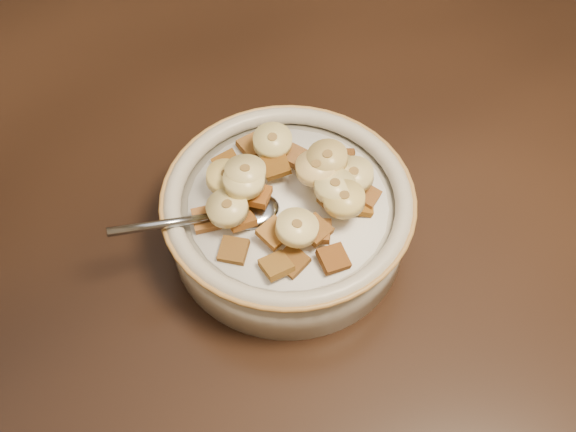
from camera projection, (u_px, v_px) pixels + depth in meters
name	position (u px, v px, depth m)	size (l,w,h in m)	color
floor	(345.00, 400.00, 1.35)	(4.00, 4.50, 0.10)	#422816
table	(396.00, 102.00, 0.72)	(1.40, 0.90, 0.04)	black
cereal_bowl	(288.00, 221.00, 0.58)	(0.19, 0.19, 0.05)	#AEA794
milk	(288.00, 205.00, 0.56)	(0.16, 0.16, 0.00)	white
spoon	(251.00, 211.00, 0.55)	(0.03, 0.05, 0.01)	gray
cereal_square_0	(206.00, 219.00, 0.54)	(0.02, 0.02, 0.01)	brown
cereal_square_1	(295.00, 157.00, 0.57)	(0.02, 0.02, 0.01)	brown
cereal_square_2	(341.00, 161.00, 0.58)	(0.02, 0.02, 0.01)	brown
cereal_square_3	(240.00, 218.00, 0.54)	(0.02, 0.02, 0.01)	#995522
cereal_square_4	(274.00, 233.00, 0.53)	(0.02, 0.02, 0.01)	olive
cereal_square_5	(335.00, 200.00, 0.54)	(0.02, 0.02, 0.01)	brown
cereal_square_6	(336.00, 158.00, 0.58)	(0.02, 0.02, 0.01)	brown
cereal_square_7	(315.00, 230.00, 0.53)	(0.02, 0.02, 0.01)	brown
cereal_square_8	(317.00, 231.00, 0.53)	(0.02, 0.02, 0.01)	brown
cereal_square_9	(333.00, 259.00, 0.52)	(0.02, 0.02, 0.01)	brown
cereal_square_10	(276.00, 165.00, 0.56)	(0.02, 0.02, 0.01)	brown
cereal_square_11	(227.00, 163.00, 0.58)	(0.02, 0.02, 0.01)	brown
cereal_square_12	(233.00, 250.00, 0.53)	(0.02, 0.02, 0.01)	brown
cereal_square_13	(360.00, 203.00, 0.55)	(0.02, 0.02, 0.01)	brown
cereal_square_14	(252.00, 146.00, 0.59)	(0.02, 0.02, 0.01)	brown
cereal_square_15	(256.00, 195.00, 0.54)	(0.02, 0.02, 0.01)	#995019
cereal_square_16	(292.00, 261.00, 0.52)	(0.02, 0.02, 0.01)	brown
cereal_square_17	(225.00, 211.00, 0.55)	(0.02, 0.02, 0.01)	olive
cereal_square_18	(365.00, 195.00, 0.55)	(0.02, 0.02, 0.01)	brown
cereal_square_19	(276.00, 266.00, 0.52)	(0.02, 0.02, 0.01)	olive
banana_slice_0	(339.00, 171.00, 0.55)	(0.03, 0.03, 0.01)	#EBD18D
banana_slice_1	(353.00, 175.00, 0.55)	(0.03, 0.03, 0.01)	#D4C687
banana_slice_2	(245.00, 172.00, 0.54)	(0.03, 0.03, 0.01)	#D0C774
banana_slice_3	(226.00, 178.00, 0.55)	(0.03, 0.03, 0.01)	#FFDA7D
banana_slice_4	(227.00, 208.00, 0.53)	(0.03, 0.03, 0.01)	beige
banana_slice_5	(344.00, 199.00, 0.53)	(0.03, 0.03, 0.01)	#EBC976
banana_slice_6	(297.00, 228.00, 0.52)	(0.03, 0.03, 0.01)	#FFE696
banana_slice_7	(273.00, 141.00, 0.57)	(0.03, 0.03, 0.01)	#DDCB81
banana_slice_8	(244.00, 181.00, 0.53)	(0.03, 0.03, 0.01)	#FFEA9E
banana_slice_9	(316.00, 168.00, 0.55)	(0.03, 0.03, 0.01)	#F6D385
banana_slice_10	(335.00, 186.00, 0.54)	(0.03, 0.03, 0.01)	#FCE9A6
banana_slice_11	(327.00, 158.00, 0.55)	(0.03, 0.03, 0.01)	#D5BF6F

